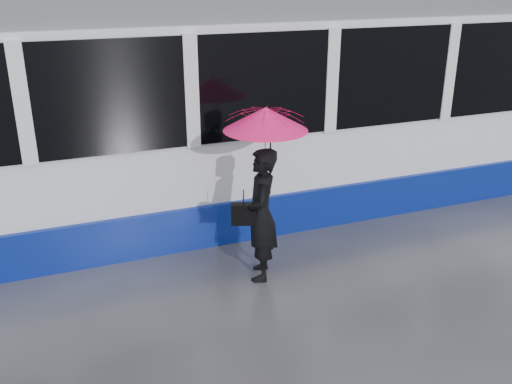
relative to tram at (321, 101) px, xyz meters
name	(u,v)px	position (x,y,z in m)	size (l,w,h in m)	color
ground	(256,287)	(-2.13, -2.50, -1.64)	(90.00, 90.00, 0.00)	#2D2D32
rails	(199,211)	(-2.13, 0.00, -1.63)	(34.00, 1.51, 0.02)	#3F3D38
tram	(321,101)	(0.00, 0.00, 0.00)	(26.00, 2.56, 3.35)	white
woman	(261,215)	(-1.96, -2.26, -0.79)	(0.62, 0.40, 1.69)	black
umbrella	(265,135)	(-1.91, -2.26, 0.21)	(1.28, 1.28, 1.14)	#FF159A
handbag	(244,214)	(-2.18, -2.24, -0.75)	(0.33, 0.23, 0.44)	black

